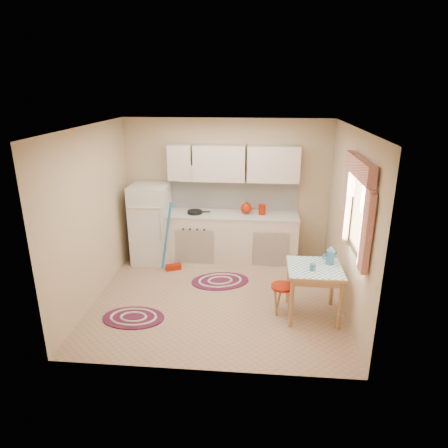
{
  "coord_description": "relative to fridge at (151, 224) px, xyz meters",
  "views": [
    {
      "loc": [
        0.57,
        -5.24,
        3.01
      ],
      "look_at": [
        0.07,
        0.25,
        1.09
      ],
      "focal_mm": 32.0,
      "sensor_mm": 36.0,
      "label": 1
    }
  ],
  "objects": [
    {
      "name": "fridge",
      "position": [
        0.0,
        0.0,
        0.0
      ],
      "size": [
        0.65,
        0.6,
        1.4
      ],
      "primitive_type": "cube",
      "color": "silver",
      "rests_on": "ground"
    },
    {
      "name": "red_canister",
      "position": [
        1.94,
        0.05,
        0.3
      ],
      "size": [
        0.14,
        0.14,
        0.16
      ],
      "primitive_type": "cylinder",
      "rotation": [
        0.0,
        0.0,
        -0.18
      ],
      "color": "#961805",
      "rests_on": "countertop"
    },
    {
      "name": "rug_center",
      "position": [
        1.29,
        -0.71,
        -0.69
      ],
      "size": [
        1.06,
        0.84,
        0.02
      ],
      "primitive_type": null,
      "rotation": [
        0.0,
        0.0,
        0.26
      ],
      "color": "maroon",
      "rests_on": "ground"
    },
    {
      "name": "mug",
      "position": [
        2.6,
        -1.69,
        0.07
      ],
      "size": [
        0.11,
        0.11,
        0.1
      ],
      "primitive_type": "cylinder",
      "rotation": [
        0.0,
        0.0,
        0.43
      ],
      "color": "#2F648F",
      "rests_on": "table"
    },
    {
      "name": "room_shell",
      "position": [
        1.46,
        -1.01,
        0.9
      ],
      "size": [
        3.64,
        3.6,
        2.52
      ],
      "color": "tan",
      "rests_on": "ground"
    },
    {
      "name": "coffee_pot",
      "position": [
        2.85,
        -1.47,
        0.16
      ],
      "size": [
        0.15,
        0.13,
        0.28
      ],
      "primitive_type": null,
      "rotation": [
        0.0,
        0.0,
        0.13
      ],
      "color": "#2F648F",
      "rests_on": "table"
    },
    {
      "name": "red_kettle",
      "position": [
        1.66,
        0.05,
        0.32
      ],
      "size": [
        0.25,
        0.23,
        0.2
      ],
      "primitive_type": null,
      "rotation": [
        0.0,
        0.0,
        -0.26
      ],
      "color": "#961805",
      "rests_on": "countertop"
    },
    {
      "name": "broom",
      "position": [
        0.45,
        -0.35,
        -0.1
      ],
      "size": [
        0.3,
        0.23,
        1.2
      ],
      "primitive_type": null,
      "rotation": [
        0.0,
        0.0,
        0.43
      ],
      "color": "#1C64B2",
      "rests_on": "ground"
    },
    {
      "name": "stool",
      "position": [
        2.23,
        -1.56,
        -0.49
      ],
      "size": [
        0.37,
        0.37,
        0.42
      ],
      "primitive_type": "cylinder",
      "rotation": [
        0.0,
        0.0,
        0.23
      ],
      "color": "#961805",
      "rests_on": "ground"
    },
    {
      "name": "frying_pan",
      "position": [
        0.78,
        0.0,
        0.24
      ],
      "size": [
        0.28,
        0.28,
        0.05
      ],
      "primitive_type": "cylinder",
      "rotation": [
        0.0,
        0.0,
        0.1
      ],
      "color": "black",
      "rests_on": "countertop"
    },
    {
      "name": "countertop",
      "position": [
        1.43,
        0.05,
        0.2
      ],
      "size": [
        2.27,
        0.62,
        0.04
      ],
      "primitive_type": "cube",
      "color": "#AFAEA6",
      "rests_on": "base_cabinets"
    },
    {
      "name": "table",
      "position": [
        2.65,
        -1.59,
        -0.34
      ],
      "size": [
        0.72,
        0.72,
        0.72
      ],
      "primitive_type": "cube",
      "color": "tan",
      "rests_on": "ground"
    },
    {
      "name": "rug_left",
      "position": [
        0.21,
        -1.89,
        -0.69
      ],
      "size": [
        0.85,
        0.57,
        0.02
      ],
      "primitive_type": null,
      "rotation": [
        0.0,
        0.0,
        0.0
      ],
      "color": "maroon",
      "rests_on": "ground"
    },
    {
      "name": "base_cabinets",
      "position": [
        1.43,
        0.05,
        -0.26
      ],
      "size": [
        2.25,
        0.6,
        0.88
      ],
      "primitive_type": "cube",
      "color": "beige",
      "rests_on": "ground"
    }
  ]
}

